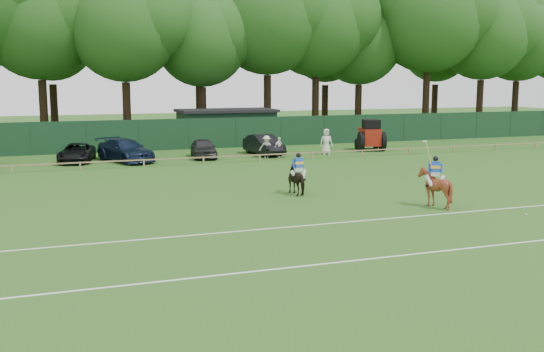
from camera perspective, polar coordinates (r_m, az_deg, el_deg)
name	(u,v)px	position (r m, az deg, el deg)	size (l,w,h in m)	color
ground	(285,221)	(25.93, 1.22, -4.08)	(160.00, 160.00, 0.00)	#1E4C14
horse_dark	(298,179)	(31.78, 2.37, -0.31)	(0.80, 1.76, 1.49)	black
horse_chestnut	(435,187)	(29.58, 14.37, -0.98)	(1.44, 1.61, 1.78)	maroon
suv_black	(77,153)	(45.83, -17.11, 2.00)	(2.12, 4.60, 1.28)	black
sedan_navy	(125,150)	(45.26, -13.01, 2.26)	(2.18, 5.35, 1.55)	#111E37
hatch_grey	(203,148)	(46.37, -6.17, 2.49)	(1.66, 4.13, 1.41)	#2B2B2D
estate_black	(264,145)	(47.91, -0.74, 2.81)	(1.60, 4.57, 1.51)	black
spectator_left	(267,147)	(45.96, -0.50, 2.63)	(1.05, 0.61, 1.63)	beige
spectator_mid	(279,147)	(46.22, 0.61, 2.58)	(0.88, 0.37, 1.50)	white
spectator_right	(326,142)	(48.27, 4.89, 3.08)	(0.95, 0.62, 1.95)	silver
rider_dark	(298,166)	(31.67, 2.39, 0.92)	(0.93, 0.42, 1.41)	silver
rider_chestnut	(435,170)	(29.45, 14.43, 0.52)	(0.88, 0.80, 2.05)	silver
polo_ball	(526,214)	(29.05, 21.82, -3.22)	(0.09, 0.09, 0.09)	silver
pitch_lines	(321,242)	(22.79, 4.40, -5.91)	(60.00, 5.10, 0.01)	silver
pitch_rail	(189,158)	(42.90, -7.46, 1.61)	(62.10, 0.10, 0.50)	#997F5B
perimeter_fence	(164,135)	(51.59, -9.64, 3.67)	(92.08, 0.08, 2.50)	#14351E
utility_shed	(226,126)	(55.83, -4.12, 4.45)	(8.40, 4.40, 3.04)	#14331E
tree_row	(170,140)	(59.90, -9.10, 3.19)	(96.00, 12.00, 21.00)	#26561C
tractor	(370,136)	(51.41, 8.79, 3.58)	(2.64, 3.33, 2.47)	maroon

